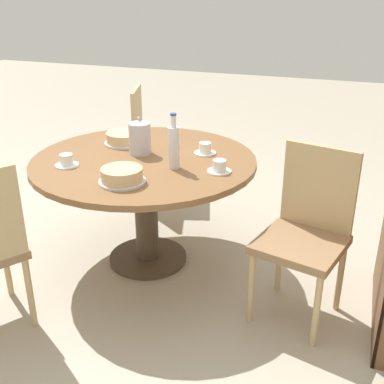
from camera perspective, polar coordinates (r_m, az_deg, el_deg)
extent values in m
plane|color=#B2A893|center=(3.25, -5.21, -7.93)|extent=(14.00, 14.00, 0.00)
cylinder|color=#473828|center=(3.24, -5.22, -7.70)|extent=(0.51, 0.51, 0.03)
cylinder|color=#473828|center=(3.08, -5.45, -2.30)|extent=(0.15, 0.15, 0.65)
cylinder|color=brown|center=(2.94, -5.70, 3.69)|extent=(1.37, 1.37, 0.04)
cylinder|color=tan|center=(3.89, -1.10, 1.20)|extent=(0.03, 0.03, 0.42)
cylinder|color=tan|center=(4.23, -0.80, 3.06)|extent=(0.03, 0.03, 0.42)
cylinder|color=tan|center=(3.93, -6.35, 1.28)|extent=(0.03, 0.03, 0.42)
cylinder|color=tan|center=(4.26, -5.65, 3.12)|extent=(0.03, 0.03, 0.42)
cube|color=#93704C|center=(3.99, -3.56, 5.30)|extent=(0.53, 0.53, 0.04)
cube|color=tan|center=(3.95, -6.53, 8.80)|extent=(0.39, 0.14, 0.46)
cylinder|color=tan|center=(2.99, -21.18, -7.91)|extent=(0.03, 0.03, 0.42)
cylinder|color=tan|center=(2.69, -18.66, -11.22)|extent=(0.03, 0.03, 0.42)
cylinder|color=tan|center=(2.61, 7.02, -11.16)|extent=(0.03, 0.03, 0.42)
cylinder|color=tan|center=(2.51, 14.53, -13.52)|extent=(0.03, 0.03, 0.42)
cylinder|color=tan|center=(2.89, 10.34, -7.68)|extent=(0.03, 0.03, 0.42)
cylinder|color=tan|center=(2.80, 17.15, -9.61)|extent=(0.03, 0.03, 0.42)
cube|color=#93704C|center=(2.58, 12.71, -6.12)|extent=(0.51, 0.51, 0.04)
cube|color=tan|center=(2.63, 14.81, 0.49)|extent=(0.12, 0.39, 0.46)
cylinder|color=silver|center=(2.99, -6.21, 6.32)|extent=(0.14, 0.14, 0.20)
cone|color=silver|center=(2.96, -6.30, 8.30)|extent=(0.12, 0.12, 0.02)
sphere|color=silver|center=(2.96, -6.32, 8.68)|extent=(0.02, 0.02, 0.02)
cylinder|color=silver|center=(2.73, -2.17, 5.23)|extent=(0.07, 0.07, 0.24)
cylinder|color=silver|center=(2.68, -2.22, 8.36)|extent=(0.03, 0.03, 0.07)
cylinder|color=#2D5184|center=(2.67, -2.23, 9.19)|extent=(0.03, 0.03, 0.01)
cylinder|color=silver|center=(3.23, -7.92, 5.82)|extent=(0.27, 0.27, 0.01)
cylinder|color=#DBB784|center=(3.21, -7.95, 6.47)|extent=(0.24, 0.24, 0.06)
cylinder|color=silver|center=(2.59, -8.27, 1.25)|extent=(0.25, 0.25, 0.01)
cylinder|color=#DBB784|center=(2.57, -8.32, 2.08)|extent=(0.22, 0.22, 0.07)
cylinder|color=white|center=(2.71, 3.25, 2.47)|extent=(0.14, 0.14, 0.01)
cylinder|color=white|center=(2.70, 3.27, 3.17)|extent=(0.08, 0.08, 0.06)
cylinder|color=white|center=(2.89, -14.59, 3.09)|extent=(0.14, 0.14, 0.01)
cylinder|color=white|center=(2.88, -14.66, 3.75)|extent=(0.08, 0.08, 0.06)
cylinder|color=white|center=(3.00, 1.55, 4.65)|extent=(0.14, 0.14, 0.01)
cylinder|color=white|center=(2.99, 1.56, 5.28)|extent=(0.08, 0.08, 0.06)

